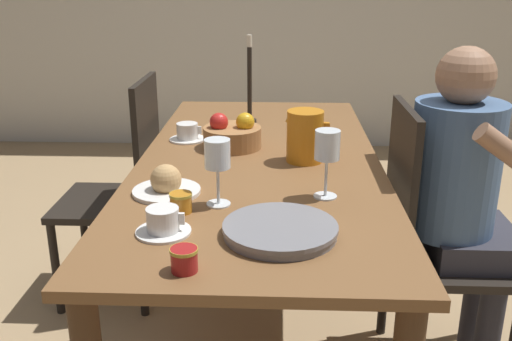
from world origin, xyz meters
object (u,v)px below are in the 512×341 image
serving_tray (280,230)px  fruit_bowl (232,135)px  bread_plate (166,184)px  jam_jar_amber (184,258)px  red_pitcher (305,136)px  wine_glass_juice (217,158)px  chair_opposite (124,187)px  jam_jar_red (181,202)px  wine_glass_water (327,148)px  candlestick_tall (250,88)px  person_seated (462,189)px  teacup_near_person (163,222)px  chair_person_side (430,240)px  teacup_across (187,133)px

serving_tray → fruit_bowl: fruit_bowl is taller
bread_plate → jam_jar_amber: bearing=-74.5°
red_pitcher → wine_glass_juice: bearing=-122.7°
wine_glass_juice → serving_tray: wine_glass_juice is taller
serving_tray → chair_opposite: bearing=124.8°
wine_glass_juice → jam_jar_red: 0.16m
chair_opposite → wine_glass_water: chair_opposite is taller
jam_jar_amber → candlestick_tall: 1.33m
red_pitcher → jam_jar_red: bearing=-127.8°
bread_plate → red_pitcher: bearing=37.0°
person_seated → candlestick_tall: (-0.76, 0.59, 0.22)m
teacup_near_person → bread_plate: 0.28m
person_seated → wine_glass_water: bearing=-61.3°
fruit_bowl → candlestick_tall: candlestick_tall is taller
chair_person_side → candlestick_tall: 0.99m
chair_opposite → fruit_bowl: bearing=-114.6°
chair_person_side → red_pitcher: chair_person_side is taller
chair_opposite → jam_jar_amber: chair_opposite is taller
chair_opposite → person_seated: size_ratio=0.83×
chair_opposite → teacup_near_person: bearing=-158.6°
chair_person_side → teacup_near_person: 1.02m
serving_tray → chair_person_side: bearing=44.6°
red_pitcher → bread_plate: red_pitcher is taller
red_pitcher → teacup_near_person: (-0.38, -0.60, -0.06)m
wine_glass_water → serving_tray: size_ratio=0.70×
bread_plate → fruit_bowl: size_ratio=0.94×
bread_plate → wine_glass_juice: bearing=-27.0°
wine_glass_juice → candlestick_tall: size_ratio=0.52×
wine_glass_juice → jam_jar_red: (-0.10, -0.06, -0.11)m
wine_glass_juice → fruit_bowl: bearing=90.6°
bread_plate → chair_opposite: bearing=115.7°
red_pitcher → teacup_across: size_ratio=1.28×
red_pitcher → chair_person_side: bearing=-9.9°
person_seated → red_pitcher: size_ratio=6.50×
chair_person_side → chair_opposite: (-1.21, 0.46, 0.00)m
red_pitcher → fruit_bowl: size_ratio=0.84×
wine_glass_water → serving_tray: wine_glass_water is taller
chair_opposite → wine_glass_juice: 1.02m
chair_opposite → jam_jar_amber: 1.29m
person_seated → serving_tray: size_ratio=4.04×
jam_jar_amber → candlestick_tall: (0.08, 1.32, 0.12)m
chair_person_side → serving_tray: (-0.53, -0.52, 0.27)m
serving_tray → jam_jar_amber: size_ratio=4.61×
chair_opposite → teacup_across: bearing=-113.8°
chair_person_side → serving_tray: chair_person_side is taller
bread_plate → candlestick_tall: size_ratio=0.54×
candlestick_tall → teacup_near_person: bearing=-98.2°
bread_plate → chair_person_side: bearing=15.6°
wine_glass_juice → jam_jar_red: bearing=-150.2°
jam_jar_amber → bread_plate: bearing=105.5°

